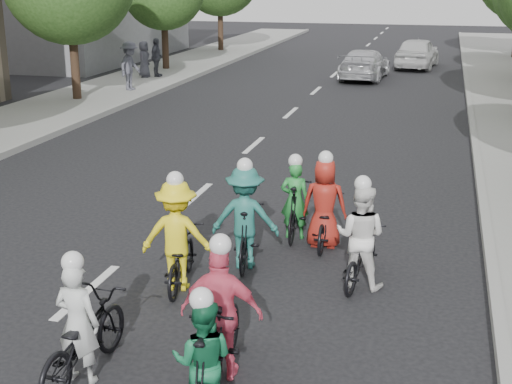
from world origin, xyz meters
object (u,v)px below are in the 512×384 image
at_px(cyclist_6, 360,246).
at_px(cyclist_7, 246,224).
at_px(cyclist_0, 82,335).
at_px(spectator_2, 144,59).
at_px(spectator_1, 156,57).
at_px(cyclist_4, 325,213).
at_px(follow_car_lead, 365,64).
at_px(cyclist_5, 295,206).
at_px(follow_car_trail, 417,53).
at_px(cyclist_2, 178,245).
at_px(cyclist_3, 223,324).
at_px(spectator_0, 130,66).
at_px(cyclist_1, 205,366).

bearing_deg(cyclist_6, cyclist_7, 0.68).
relative_size(cyclist_0, spectator_2, 1.20).
bearing_deg(spectator_2, spectator_1, -62.61).
xyz_separation_m(cyclist_4, follow_car_lead, (-1.66, 20.99, 0.06)).
relative_size(cyclist_5, follow_car_trail, 0.38).
relative_size(cyclist_2, cyclist_4, 1.07).
relative_size(cyclist_3, cyclist_6, 1.03).
bearing_deg(spectator_2, spectator_0, -171.16).
bearing_deg(cyclist_2, cyclist_4, -137.41).
xyz_separation_m(cyclist_5, spectator_0, (-9.69, 14.20, 0.53)).
xyz_separation_m(cyclist_2, cyclist_4, (1.88, 2.33, -0.09)).
bearing_deg(cyclist_7, cyclist_5, -116.30).
distance_m(cyclist_2, cyclist_7, 1.33).
bearing_deg(cyclist_3, follow_car_trail, -96.77).
relative_size(follow_car_trail, spectator_2, 2.84).
bearing_deg(cyclist_0, follow_car_trail, -91.58).
xyz_separation_m(cyclist_3, spectator_2, (-10.74, 22.62, 0.27)).
height_order(cyclist_0, cyclist_1, cyclist_0).
bearing_deg(follow_car_lead, cyclist_4, 97.68).
bearing_deg(spectator_2, cyclist_6, -154.26).
distance_m(cyclist_3, spectator_2, 25.04).
distance_m(cyclist_2, spectator_1, 22.49).
xyz_separation_m(cyclist_4, spectator_2, (-11.20, 18.04, 0.34)).
bearing_deg(cyclist_5, cyclist_6, 123.73).
distance_m(cyclist_1, cyclist_6, 4.10).
relative_size(cyclist_5, spectator_2, 1.09).
xyz_separation_m(follow_car_trail, spectator_0, (-10.76, -11.08, 0.34)).
bearing_deg(cyclist_0, cyclist_5, -102.28).
relative_size(cyclist_0, cyclist_5, 1.10).
distance_m(cyclist_6, cyclist_7, 1.94).
bearing_deg(cyclist_4, cyclist_1, 83.69).
bearing_deg(follow_car_lead, cyclist_3, 95.83).
distance_m(cyclist_7, spectator_1, 21.83).
distance_m(follow_car_trail, spectator_0, 15.45).
distance_m(cyclist_5, follow_car_lead, 20.70).
height_order(cyclist_3, cyclist_6, cyclist_3).
bearing_deg(spectator_0, cyclist_5, -138.45).
height_order(cyclist_0, cyclist_6, cyclist_6).
xyz_separation_m(cyclist_6, spectator_2, (-12.01, 19.55, 0.31)).
relative_size(cyclist_6, follow_car_trail, 0.39).
bearing_deg(cyclist_5, cyclist_2, 60.21).
bearing_deg(cyclist_7, spectator_1, -71.92).
bearing_deg(cyclist_3, follow_car_lead, -92.30).
relative_size(cyclist_3, spectator_2, 1.15).
height_order(cyclist_0, cyclist_2, cyclist_2).
relative_size(cyclist_3, spectator_0, 0.96).
relative_size(follow_car_trail, spectator_1, 2.64).
height_order(cyclist_0, cyclist_5, cyclist_0).
height_order(cyclist_3, spectator_0, spectator_0).
relative_size(cyclist_6, follow_car_lead, 0.39).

